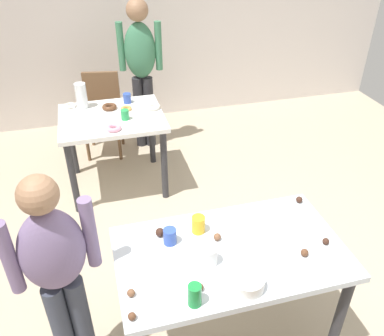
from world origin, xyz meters
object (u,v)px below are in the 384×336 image
(dining_table_far, at_px, (113,128))
(person_adult_far, at_px, (141,63))
(chair_far_table, at_px, (103,109))
(dining_table_near, at_px, (230,264))
(soda_can, at_px, (195,295))
(person_girl_near, at_px, (57,269))
(mixing_bowl, at_px, (248,282))
(pitcher_far, at_px, (81,96))

(dining_table_far, height_order, person_adult_far, person_adult_far)
(dining_table_far, bearing_deg, chair_far_table, 93.74)
(dining_table_near, distance_m, dining_table_far, 1.93)
(soda_can, bearing_deg, person_girl_near, 151.72)
(person_girl_near, height_order, mixing_bowl, person_girl_near)
(dining_table_near, distance_m, chair_far_table, 2.67)
(pitcher_far, bearing_deg, soda_can, -80.14)
(person_girl_near, bearing_deg, dining_table_near, -3.14)
(dining_table_near, height_order, person_adult_far, person_adult_far)
(mixing_bowl, relative_size, soda_can, 1.38)
(dining_table_far, bearing_deg, dining_table_near, -75.97)
(dining_table_near, relative_size, chair_far_table, 1.45)
(dining_table_far, relative_size, person_adult_far, 0.58)
(dining_table_far, relative_size, person_girl_near, 0.68)
(dining_table_near, height_order, chair_far_table, chair_far_table)
(person_adult_far, relative_size, pitcher_far, 6.79)
(dining_table_near, xyz_separation_m, pitcher_far, (-0.71, 2.13, 0.22))
(person_adult_far, xyz_separation_m, pitcher_far, (-0.64, -0.47, -0.10))
(dining_table_near, distance_m, soda_can, 0.44)
(dining_table_far, relative_size, pitcher_far, 3.93)
(dining_table_near, height_order, mixing_bowl, mixing_bowl)
(mixing_bowl, bearing_deg, dining_table_far, 102.17)
(mixing_bowl, bearing_deg, soda_can, -174.58)
(chair_far_table, distance_m, mixing_bowl, 2.93)
(dining_table_far, height_order, person_girl_near, person_girl_near)
(chair_far_table, bearing_deg, mixing_bowl, -79.97)
(dining_table_near, xyz_separation_m, person_girl_near, (-0.91, 0.05, 0.16))
(person_adult_far, distance_m, soda_can, 2.89)
(dining_table_near, xyz_separation_m, soda_can, (-0.29, -0.29, 0.16))
(dining_table_far, distance_m, pitcher_far, 0.42)
(person_adult_far, distance_m, mixing_bowl, 2.86)
(person_girl_near, relative_size, pitcher_far, 5.81)
(person_adult_far, relative_size, soda_can, 13.15)
(person_adult_far, bearing_deg, dining_table_near, -88.47)
(chair_far_table, bearing_deg, person_adult_far, -3.04)
(dining_table_near, height_order, pitcher_far, pitcher_far)
(chair_far_table, xyz_separation_m, pitcher_far, (-0.19, -0.49, 0.37))
(person_adult_far, bearing_deg, pitcher_far, -143.78)
(dining_table_far, xyz_separation_m, chair_far_table, (-0.05, 0.74, -0.13))
(dining_table_near, relative_size, mixing_bowl, 7.50)
(person_girl_near, xyz_separation_m, mixing_bowl, (0.90, -0.31, -0.03))
(mixing_bowl, height_order, pitcher_far, pitcher_far)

